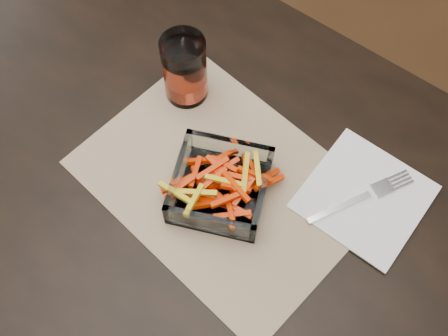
{
  "coord_description": "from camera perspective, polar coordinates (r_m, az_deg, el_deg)",
  "views": [
    {
      "loc": [
        0.37,
        -0.25,
        1.59
      ],
      "look_at": [
        0.13,
        0.07,
        0.78
      ],
      "focal_mm": 45.0,
      "sensor_mm": 36.0,
      "label": 1
    }
  ],
  "objects": [
    {
      "name": "napkin",
      "position": [
        0.95,
        14.1,
        -2.84
      ],
      "size": [
        0.19,
        0.19,
        0.0
      ],
      "primitive_type": "cube",
      "rotation": [
        0.0,
        0.0,
        -0.01
      ],
      "color": "white",
      "rests_on": "placemat"
    },
    {
      "name": "dining_table",
      "position": [
        1.04,
        -8.13,
        -1.99
      ],
      "size": [
        1.6,
        0.9,
        0.75
      ],
      "color": "black",
      "rests_on": "ground"
    },
    {
      "name": "tumbler",
      "position": [
        0.97,
        -4.0,
        9.83
      ],
      "size": [
        0.08,
        0.08,
        0.13
      ],
      "color": "white",
      "rests_on": "placemat"
    },
    {
      "name": "fork",
      "position": [
        0.94,
        14.01,
        -2.81
      ],
      "size": [
        0.11,
        0.18,
        0.0
      ],
      "rotation": [
        0.0,
        0.0,
        -0.49
      ],
      "color": "silver",
      "rests_on": "napkin"
    },
    {
      "name": "glass_bowl",
      "position": [
        0.9,
        -0.39,
        -1.89
      ],
      "size": [
        0.19,
        0.19,
        0.06
      ],
      "rotation": [
        0.0,
        0.0,
        0.41
      ],
      "color": "white",
      "rests_on": "placemat"
    },
    {
      "name": "placemat",
      "position": [
        0.93,
        -0.14,
        -1.43
      ],
      "size": [
        0.49,
        0.38,
        0.0
      ],
      "primitive_type": "cube",
      "rotation": [
        0.0,
        0.0,
        -0.12
      ],
      "color": "tan",
      "rests_on": "dining_table"
    }
  ]
}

